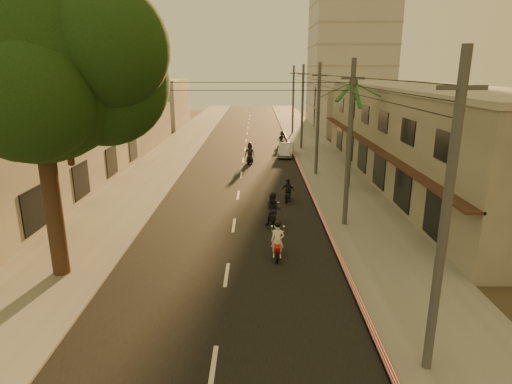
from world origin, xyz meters
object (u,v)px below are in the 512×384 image
(scooter_red, at_px, (278,242))
(palm_tree, at_px, (353,89))
(broadleaf_tree, at_px, (47,68))
(scooter_far_b, at_px, (282,139))
(scooter_far_a, at_px, (250,154))
(parked_car, at_px, (286,150))
(scooter_mid_a, at_px, (273,210))
(scooter_mid_b, at_px, (288,191))

(scooter_red, bearing_deg, palm_tree, 68.49)
(palm_tree, bearing_deg, scooter_red, -115.22)
(broadleaf_tree, relative_size, scooter_far_b, 7.22)
(palm_tree, relative_size, scooter_far_b, 4.89)
(scooter_far_b, bearing_deg, scooter_far_a, -121.44)
(parked_car, bearing_deg, scooter_far_b, 97.63)
(palm_tree, bearing_deg, parked_car, 107.40)
(scooter_mid_a, relative_size, parked_car, 0.48)
(broadleaf_tree, distance_m, scooter_mid_a, 13.02)
(scooter_red, xyz_separation_m, parked_car, (2.00, 24.19, -0.12))
(scooter_mid_b, height_order, parked_car, scooter_mid_b)
(scooter_red, distance_m, scooter_mid_a, 4.23)
(scooter_red, height_order, scooter_far_b, scooter_red)
(scooter_far_a, height_order, scooter_far_b, scooter_far_a)
(broadleaf_tree, relative_size, scooter_far_a, 5.99)
(palm_tree, distance_m, scooter_far_a, 12.90)
(scooter_mid_a, xyz_separation_m, scooter_far_b, (2.00, 26.54, -0.13))
(scooter_far_a, distance_m, parked_car, 4.97)
(scooter_red, distance_m, scooter_mid_b, 8.88)
(palm_tree, relative_size, scooter_mid_a, 4.09)
(palm_tree, relative_size, scooter_mid_b, 5.14)
(broadleaf_tree, height_order, scooter_mid_a, broadleaf_tree)
(scooter_red, distance_m, scooter_far_a, 20.83)
(scooter_mid_a, relative_size, scooter_mid_b, 1.26)
(broadleaf_tree, xyz_separation_m, scooter_far_b, (10.81, 32.41, -7.71))
(scooter_mid_a, height_order, scooter_far_a, scooter_far_a)
(palm_tree, distance_m, scooter_red, 14.93)
(scooter_mid_a, bearing_deg, parked_car, 90.55)
(scooter_far_b, bearing_deg, scooter_mid_b, -104.12)
(broadleaf_tree, bearing_deg, scooter_far_a, 72.05)
(broadleaf_tree, xyz_separation_m, scooter_mid_b, (9.96, 10.45, -7.75))
(scooter_mid_b, relative_size, parked_car, 0.38)
(palm_tree, xyz_separation_m, scooter_far_a, (-7.35, 8.56, -6.25))
(palm_tree, height_order, scooter_far_a, palm_tree)
(palm_tree, distance_m, scooter_far_b, 19.99)
(broadleaf_tree, relative_size, scooter_red, 6.64)
(scooter_mid_a, bearing_deg, broadleaf_tree, -139.94)
(broadleaf_tree, bearing_deg, scooter_mid_a, 33.66)
(broadleaf_tree, distance_m, parked_car, 29.09)
(scooter_red, xyz_separation_m, scooter_mid_b, (1.10, 8.81, -0.06))
(broadleaf_tree, distance_m, scooter_far_a, 24.75)
(scooter_mid_a, bearing_deg, scooter_red, -83.00)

